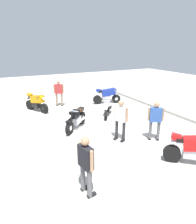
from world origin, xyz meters
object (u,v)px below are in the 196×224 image
(person_in_black_shirt, at_px, (86,163))
(person_in_white_shirt, at_px, (121,118))
(motorcycle_orange_sportbike, at_px, (37,102))
(motorcycle_red_sportbike, at_px, (194,149))
(motorcycle_black_cruiser, at_px, (76,119))
(person_in_red_shirt, at_px, (59,91))
(motorcycle_silver_cruiser, at_px, (107,107))
(motorcycle_blue_sportbike, at_px, (107,95))
(person_in_blue_shirt, at_px, (155,119))

(person_in_black_shirt, distance_m, person_in_white_shirt, 3.54)
(motorcycle_orange_sportbike, relative_size, motorcycle_red_sportbike, 1.16)
(motorcycle_black_cruiser, height_order, person_in_red_shirt, person_in_red_shirt)
(motorcycle_black_cruiser, relative_size, person_in_red_shirt, 0.90)
(motorcycle_orange_sportbike, distance_m, motorcycle_black_cruiser, 3.85)
(motorcycle_silver_cruiser, relative_size, motorcycle_black_cruiser, 1.13)
(motorcycle_blue_sportbike, bearing_deg, motorcycle_orange_sportbike, -169.66)
(motorcycle_orange_sportbike, relative_size, person_in_blue_shirt, 1.06)
(motorcycle_blue_sportbike, bearing_deg, motorcycle_red_sportbike, -82.66)
(person_in_blue_shirt, distance_m, person_in_white_shirt, 1.46)
(motorcycle_orange_sportbike, relative_size, motorcycle_blue_sportbike, 0.94)
(motorcycle_silver_cruiser, bearing_deg, person_in_black_shirt, 0.49)
(motorcycle_silver_cruiser, relative_size, person_in_black_shirt, 1.04)
(person_in_blue_shirt, distance_m, person_in_red_shirt, 7.13)
(person_in_white_shirt, xyz_separation_m, person_in_red_shirt, (-6.14, -0.84, -0.02))
(motorcycle_silver_cruiser, xyz_separation_m, person_in_black_shirt, (5.41, -3.72, 0.47))
(person_in_red_shirt, bearing_deg, motorcycle_black_cruiser, -159.68)
(motorcycle_black_cruiser, distance_m, person_in_black_shirt, 4.63)
(motorcycle_silver_cruiser, relative_size, person_in_blue_shirt, 1.04)
(motorcycle_black_cruiser, bearing_deg, person_in_black_shirt, 27.79)
(motorcycle_black_cruiser, distance_m, person_in_blue_shirt, 3.70)
(motorcycle_silver_cruiser, relative_size, person_in_red_shirt, 1.02)
(motorcycle_red_sportbike, xyz_separation_m, motorcycle_black_cruiser, (-4.71, -2.43, -0.07))
(motorcycle_blue_sportbike, height_order, person_in_white_shirt, person_in_white_shirt)
(motorcycle_blue_sportbike, xyz_separation_m, person_in_black_shirt, (7.64, -4.96, 0.39))
(motorcycle_red_sportbike, relative_size, person_in_red_shirt, 0.90)
(motorcycle_red_sportbike, height_order, person_in_blue_shirt, person_in_blue_shirt)
(motorcycle_blue_sportbike, xyz_separation_m, person_in_white_shirt, (5.27, -2.33, 0.43))
(motorcycle_blue_sportbike, bearing_deg, person_in_blue_shirt, -84.50)
(motorcycle_orange_sportbike, height_order, motorcycle_blue_sportbike, same)
(person_in_blue_shirt, bearing_deg, person_in_black_shirt, 149.48)
(motorcycle_black_cruiser, height_order, person_in_black_shirt, person_in_black_shirt)
(motorcycle_silver_cruiser, distance_m, motorcycle_blue_sportbike, 2.55)
(motorcycle_orange_sportbike, distance_m, person_in_black_shirt, 8.07)
(motorcycle_blue_sportbike, relative_size, person_in_blue_shirt, 1.13)
(motorcycle_red_sportbike, bearing_deg, person_in_blue_shirt, 129.97)
(motorcycle_orange_sportbike, height_order, person_in_red_shirt, person_in_red_shirt)
(person_in_blue_shirt, bearing_deg, person_in_red_shirt, 53.38)
(motorcycle_red_sportbike, distance_m, person_in_blue_shirt, 2.07)
(motorcycle_orange_sportbike, xyz_separation_m, motorcycle_blue_sportbike, (0.41, 4.72, 0.00))
(motorcycle_silver_cruiser, height_order, person_in_blue_shirt, person_in_blue_shirt)
(motorcycle_black_cruiser, bearing_deg, motorcycle_blue_sportbike, 178.04)
(motorcycle_orange_sportbike, distance_m, person_in_white_shirt, 6.18)
(motorcycle_black_cruiser, relative_size, person_in_black_shirt, 0.92)
(motorcycle_silver_cruiser, height_order, person_in_black_shirt, person_in_black_shirt)
(person_in_white_shirt, bearing_deg, motorcycle_orange_sportbike, -94.02)
(motorcycle_orange_sportbike, distance_m, person_in_blue_shirt, 7.35)
(motorcycle_orange_sportbike, distance_m, motorcycle_red_sportbike, 9.12)
(motorcycle_red_sportbike, height_order, person_in_white_shirt, person_in_white_shirt)
(motorcycle_orange_sportbike, height_order, motorcycle_black_cruiser, motorcycle_orange_sportbike)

